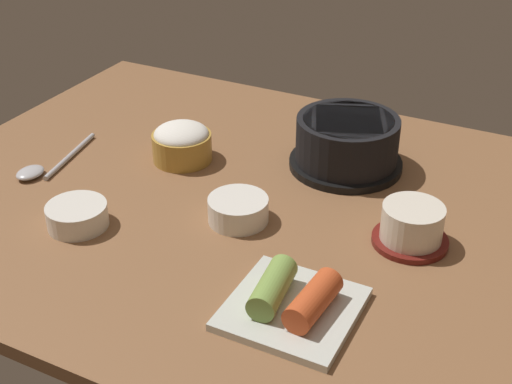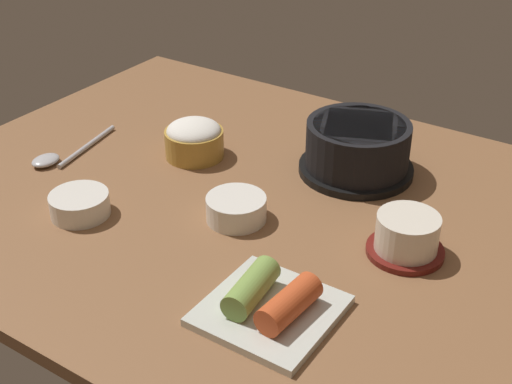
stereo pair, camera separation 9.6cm
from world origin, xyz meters
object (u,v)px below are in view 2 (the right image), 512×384
kimchi_plate (270,303)px  side_bowl_near (80,204)px  rice_bowl (194,139)px  stone_pot (357,148)px  tea_cup_with_saucer (407,236)px  spoon (59,156)px  banchan_cup_center (236,208)px

kimchi_plate → side_bowl_near: 33.20cm
rice_bowl → kimchi_plate: 39.82cm
stone_pot → tea_cup_with_saucer: bearing=-46.8°
stone_pot → spoon: 46.65cm
rice_bowl → side_bowl_near: (-2.56, -22.39, -1.35)cm
side_bowl_near → spoon: (-14.59, 9.64, -1.08)cm
kimchi_plate → rice_bowl: bearing=140.0°
tea_cup_with_saucer → side_bowl_near: (-41.06, -16.08, -0.99)cm
spoon → side_bowl_near: bearing=-33.5°
side_bowl_near → rice_bowl: bearing=83.5°
stone_pot → rice_bowl: bearing=-158.3°
stone_pot → side_bowl_near: 41.36cm
stone_pot → side_bowl_near: size_ratio=2.13×
rice_bowl → tea_cup_with_saucer: 39.02cm
tea_cup_with_saucer → side_bowl_near: size_ratio=1.21×
stone_pot → spoon: size_ratio=1.01×
stone_pot → kimchi_plate: bearing=-79.1°
tea_cup_with_saucer → kimchi_plate: size_ratio=0.70×
stone_pot → rice_bowl: (-23.73, -9.44, -1.09)cm
banchan_cup_center → tea_cup_with_saucer: bearing=13.1°
tea_cup_with_saucer → banchan_cup_center: tea_cup_with_saucer is taller
rice_bowl → spoon: 21.51cm
banchan_cup_center → stone_pot: bearing=70.0°
banchan_cup_center → side_bowl_near: banchan_cup_center is taller
rice_bowl → side_bowl_near: size_ratio=1.14×
stone_pot → kimchi_plate: (6.76, -35.01, -2.59)cm
rice_bowl → side_bowl_near: bearing=-96.5°
spoon → stone_pot: bearing=28.5°
stone_pot → banchan_cup_center: stone_pot is taller
tea_cup_with_saucer → side_bowl_near: 44.11cm
banchan_cup_center → spoon: 33.29cm
spoon → rice_bowl: bearing=36.6°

